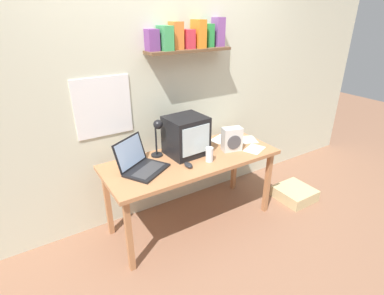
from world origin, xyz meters
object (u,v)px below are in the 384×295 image
(space_heater, at_px, (232,139))
(desk_lamp, at_px, (158,132))
(corner_desk, at_px, (192,164))
(printed_handout, at_px, (225,139))
(laptop, at_px, (140,162))
(floor_cushion, at_px, (295,193))
(juice_glass, at_px, (209,155))
(open_notebook, at_px, (245,140))
(crt_monitor, at_px, (186,136))
(computer_mouse, at_px, (188,165))
(loose_paper_near_laptop, at_px, (254,149))

(space_heater, bearing_deg, desk_lamp, 174.63)
(corner_desk, relative_size, printed_handout, 4.54)
(corner_desk, bearing_deg, space_heater, -8.96)
(laptop, xyz_separation_m, space_heater, (0.89, -0.11, 0.05))
(space_heater, height_order, floor_cushion, space_heater)
(juice_glass, xyz_separation_m, open_notebook, (0.58, 0.19, -0.06))
(juice_glass, bearing_deg, printed_handout, 36.67)
(space_heater, relative_size, printed_handout, 0.64)
(crt_monitor, bearing_deg, open_notebook, -7.57)
(corner_desk, height_order, computer_mouse, computer_mouse)
(juice_glass, bearing_deg, laptop, 162.16)
(space_heater, relative_size, open_notebook, 0.78)
(laptop, distance_m, desk_lamp, 0.32)
(laptop, distance_m, juice_glass, 0.61)
(desk_lamp, distance_m, space_heater, 0.70)
(juice_glass, distance_m, space_heater, 0.32)
(corner_desk, height_order, laptop, laptop)
(loose_paper_near_laptop, bearing_deg, floor_cushion, -10.88)
(corner_desk, bearing_deg, computer_mouse, -132.48)
(loose_paper_near_laptop, height_order, floor_cushion, loose_paper_near_laptop)
(space_heater, distance_m, computer_mouse, 0.53)
(open_notebook, height_order, floor_cushion, open_notebook)
(crt_monitor, xyz_separation_m, floor_cushion, (1.17, -0.38, -0.82))
(corner_desk, relative_size, crt_monitor, 4.42)
(loose_paper_near_laptop, distance_m, printed_handout, 0.36)
(juice_glass, relative_size, printed_handout, 0.37)
(space_heater, xyz_separation_m, floor_cushion, (0.77, -0.22, -0.75))
(open_notebook, bearing_deg, printed_handout, 141.23)
(computer_mouse, relative_size, floor_cushion, 0.29)
(desk_lamp, xyz_separation_m, open_notebook, (0.92, -0.12, -0.24))
(desk_lamp, bearing_deg, computer_mouse, -71.01)
(printed_handout, distance_m, open_notebook, 0.20)
(open_notebook, bearing_deg, juice_glass, -161.67)
(juice_glass, bearing_deg, desk_lamp, 137.54)
(crt_monitor, xyz_separation_m, open_notebook, (0.67, -0.05, -0.18))
(laptop, bearing_deg, printed_handout, -23.34)
(laptop, relative_size, space_heater, 2.06)
(space_heater, relative_size, computer_mouse, 2.05)
(space_heater, xyz_separation_m, computer_mouse, (-0.52, -0.07, -0.10))
(desk_lamp, relative_size, space_heater, 1.61)
(desk_lamp, bearing_deg, juice_glass, -46.88)
(space_heater, bearing_deg, juice_glass, -151.69)
(desk_lamp, xyz_separation_m, space_heater, (0.65, -0.23, -0.13))
(laptop, height_order, printed_handout, laptop)
(laptop, relative_size, computer_mouse, 4.21)
(desk_lamp, bearing_deg, floor_cushion, -21.96)
(printed_handout, height_order, floor_cushion, printed_handout)
(juice_glass, distance_m, floor_cushion, 1.30)
(space_heater, xyz_separation_m, printed_handout, (0.12, 0.24, -0.11))
(juice_glass, height_order, space_heater, space_heater)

